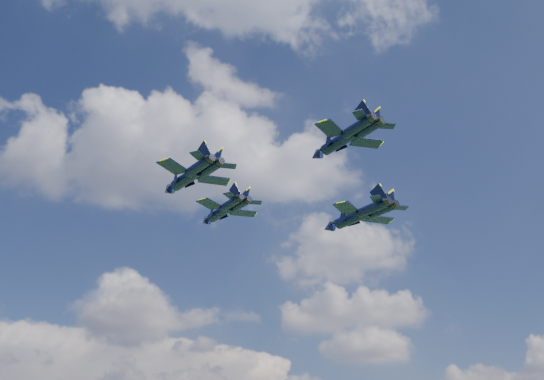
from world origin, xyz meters
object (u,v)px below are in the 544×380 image
Objects in this scene: jet_lead at (220,213)px; jet_left at (185,179)px; jet_right at (351,218)px; jet_slot at (337,142)px.

jet_lead is 21.22m from jet_left.
jet_left is (-3.87, -20.62, -3.18)m from jet_lead.
jet_left is 33.31m from jet_right.
jet_left is 1.04× the size of jet_slot.
jet_lead is 24.33m from jet_right.
jet_right is (24.11, -2.58, -2.03)m from jet_lead.
jet_slot reaches higher than jet_right.
jet_left is at bearing 174.62° from jet_right.
jet_left is at bearing 125.48° from jet_slot.
jet_right is at bearing -4.88° from jet_left.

